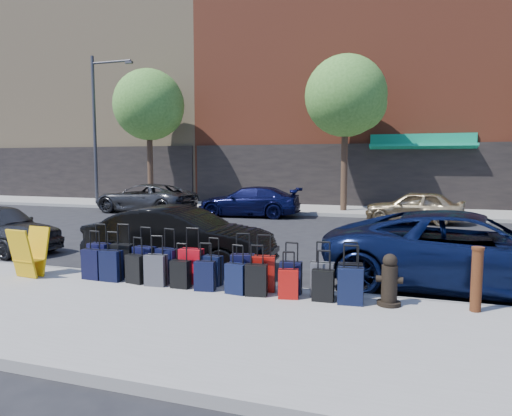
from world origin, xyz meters
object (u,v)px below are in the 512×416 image
(streetlight, at_px, (97,121))
(bollard, at_px, (477,278))
(tree_left, at_px, (151,107))
(tree_center, at_px, (349,98))
(fire_hydrant, at_px, (389,282))
(car_far_1, at_px, (249,202))
(car_near_2, at_px, (470,252))
(display_rack, at_px, (29,253))
(car_near_1, at_px, (181,238))
(car_far_2, at_px, (414,207))
(suitcase_front_5, at_px, (212,270))
(car_far_0, at_px, (145,198))

(streetlight, bearing_deg, bollard, -38.55)
(tree_left, distance_m, tree_center, 10.50)
(fire_hydrant, bearing_deg, car_far_1, 119.22)
(tree_left, height_order, car_near_2, tree_left)
(tree_center, distance_m, bollard, 15.61)
(display_rack, xyz_separation_m, car_near_1, (2.25, 2.14, 0.07))
(car_far_2, bearing_deg, tree_center, -124.73)
(suitcase_front_5, relative_size, car_near_1, 0.21)
(tree_left, relative_size, car_near_2, 1.34)
(suitcase_front_5, height_order, car_near_1, car_near_1)
(tree_center, bearing_deg, streetlight, -177.02)
(car_far_0, bearing_deg, car_far_1, 95.48)
(display_rack, height_order, car_near_2, car_near_2)
(fire_hydrant, distance_m, car_far_2, 11.88)
(car_near_2, xyz_separation_m, car_far_0, (-13.22, 9.95, -0.05))
(tree_left, bearing_deg, car_far_2, -10.99)
(tree_left, xyz_separation_m, streetlight, (-2.94, -0.70, -0.75))
(fire_hydrant, relative_size, car_far_0, 0.17)
(display_rack, xyz_separation_m, car_far_1, (0.40, 12.20, 0.04))
(display_rack, xyz_separation_m, car_far_2, (7.45, 12.22, 0.02))
(tree_left, height_order, fire_hydrant, tree_left)
(bollard, bearing_deg, suitcase_front_5, 178.24)
(tree_center, xyz_separation_m, car_far_0, (-9.36, -2.65, -4.71))
(tree_center, height_order, car_far_2, tree_center)
(streetlight, distance_m, car_near_1, 16.93)
(tree_left, relative_size, suitcase_front_5, 8.18)
(fire_hydrant, bearing_deg, streetlight, 139.57)
(display_rack, distance_m, car_far_0, 13.15)
(car_near_2, bearing_deg, tree_center, 20.51)
(car_far_0, relative_size, car_far_2, 1.31)
(streetlight, xyz_separation_m, suitcase_front_5, (12.72, -13.56, -4.23))
(display_rack, bearing_deg, streetlight, 128.00)
(tree_left, bearing_deg, car_far_1, -22.22)
(tree_left, bearing_deg, fire_hydrant, -48.18)
(tree_left, relative_size, tree_center, 1.00)
(bollard, relative_size, car_far_1, 0.22)
(display_rack, bearing_deg, bollard, 8.65)
(car_near_2, xyz_separation_m, car_far_1, (-7.89, 9.96, -0.08))
(streetlight, height_order, suitcase_front_5, streetlight)
(car_far_2, bearing_deg, tree_left, -94.69)
(tree_center, bearing_deg, car_far_2, -41.03)
(car_near_1, bearing_deg, car_far_2, -29.81)
(tree_center, bearing_deg, bollard, -75.43)
(streetlight, xyz_separation_m, car_far_2, (16.46, -1.92, -4.01))
(car_far_2, bearing_deg, display_rack, -25.06)
(fire_hydrant, height_order, car_far_2, car_far_2)
(fire_hydrant, relative_size, car_far_2, 0.22)
(display_rack, relative_size, car_far_0, 0.19)
(car_far_1, bearing_deg, fire_hydrant, 24.77)
(car_near_1, xyz_separation_m, car_far_1, (-1.85, 10.06, -0.03))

